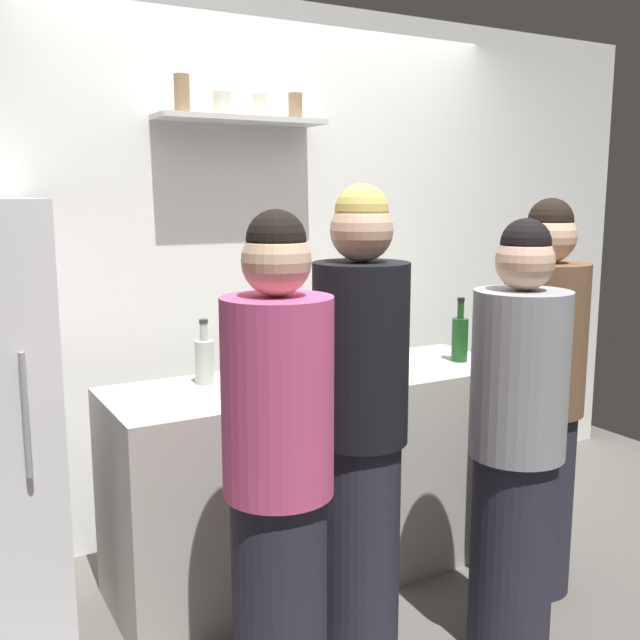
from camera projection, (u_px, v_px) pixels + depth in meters
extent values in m
plane|color=#59544F|center=(413.00, 622.00, 2.92)|extent=(5.28, 5.28, 0.00)
cube|color=white|center=(273.00, 267.00, 3.78)|extent=(4.80, 0.10, 2.60)
cube|color=silver|center=(241.00, 120.00, 3.41)|extent=(0.81, 0.22, 0.02)
cylinder|color=olive|center=(182.00, 94.00, 3.26)|extent=(0.07, 0.07, 0.17)
cylinder|color=beige|center=(222.00, 104.00, 3.35)|extent=(0.08, 0.08, 0.11)
cylinder|color=beige|center=(260.00, 106.00, 3.44)|extent=(0.06, 0.06, 0.11)
cylinder|color=olive|center=(295.00, 106.00, 3.53)|extent=(0.07, 0.07, 0.12)
cylinder|color=#99999E|center=(26.00, 415.00, 2.57)|extent=(0.02, 0.02, 0.45)
cube|color=#B7B2A8|center=(320.00, 475.00, 3.26)|extent=(1.83, 0.61, 0.89)
cube|color=gray|center=(291.00, 380.00, 3.03)|extent=(0.34, 0.24, 0.05)
cylinder|color=#B2B2B7|center=(367.00, 345.00, 3.53)|extent=(0.10, 0.10, 0.13)
cylinder|color=silver|center=(368.00, 334.00, 3.53)|extent=(0.01, 0.02, 0.16)
cylinder|color=silver|center=(363.00, 334.00, 3.50)|extent=(0.01, 0.01, 0.17)
cylinder|color=silver|center=(363.00, 332.00, 3.54)|extent=(0.04, 0.02, 0.17)
cylinder|color=silver|center=(367.00, 335.00, 3.52)|extent=(0.04, 0.02, 0.15)
cylinder|color=#B2BFB2|center=(205.00, 362.00, 3.06)|extent=(0.08, 0.08, 0.18)
cylinder|color=#B2BFB2|center=(204.00, 332.00, 3.04)|extent=(0.03, 0.03, 0.07)
cylinder|color=#333333|center=(203.00, 321.00, 3.03)|extent=(0.04, 0.04, 0.02)
cylinder|color=#19471E|center=(460.00, 340.00, 3.47)|extent=(0.08, 0.08, 0.20)
cylinder|color=#19471E|center=(461.00, 310.00, 3.45)|extent=(0.03, 0.03, 0.08)
cylinder|color=black|center=(461.00, 299.00, 3.44)|extent=(0.04, 0.04, 0.02)
cylinder|color=black|center=(339.00, 351.00, 3.22)|extent=(0.07, 0.07, 0.21)
cylinder|color=black|center=(339.00, 317.00, 3.20)|extent=(0.03, 0.03, 0.09)
cylinder|color=gold|center=(339.00, 305.00, 3.19)|extent=(0.03, 0.03, 0.02)
cylinder|color=silver|center=(330.00, 342.00, 3.43)|extent=(0.08, 0.08, 0.20)
cylinder|color=silver|center=(330.00, 318.00, 3.41)|extent=(0.04, 0.04, 0.02)
cylinder|color=#268C3F|center=(330.00, 314.00, 3.40)|extent=(0.05, 0.05, 0.02)
cylinder|color=#262633|center=(359.00, 545.00, 2.70)|extent=(0.30, 0.30, 0.80)
cylinder|color=black|center=(361.00, 353.00, 2.58)|extent=(0.34, 0.34, 0.64)
sphere|color=#D8AD8C|center=(362.00, 230.00, 2.51)|extent=(0.22, 0.22, 0.22)
sphere|color=#D8B759|center=(362.00, 211.00, 2.50)|extent=(0.19, 0.19, 0.19)
cylinder|color=#262633|center=(536.00, 500.00, 3.13)|extent=(0.30, 0.30, 0.78)
cylinder|color=brown|center=(545.00, 338.00, 3.02)|extent=(0.34, 0.34, 0.62)
sphere|color=#D8AD8C|center=(550.00, 237.00, 2.95)|extent=(0.21, 0.21, 0.21)
sphere|color=black|center=(551.00, 221.00, 2.93)|extent=(0.18, 0.18, 0.18)
cylinder|color=#262633|center=(280.00, 607.00, 2.33)|extent=(0.30, 0.30, 0.77)
cylinder|color=#D14C7F|center=(278.00, 397.00, 2.22)|extent=(0.34, 0.34, 0.61)
sphere|color=#D8AD8C|center=(276.00, 261.00, 2.15)|extent=(0.21, 0.21, 0.21)
sphere|color=black|center=(276.00, 240.00, 2.14)|extent=(0.18, 0.18, 0.18)
cylinder|color=#262633|center=(511.00, 552.00, 2.71)|extent=(0.30, 0.30, 0.75)
cylinder|color=gray|center=(520.00, 374.00, 2.60)|extent=(0.34, 0.34, 0.59)
sphere|color=#D8AD8C|center=(525.00, 261.00, 2.53)|extent=(0.20, 0.20, 0.20)
sphere|color=black|center=(526.00, 243.00, 2.52)|extent=(0.17, 0.17, 0.17)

